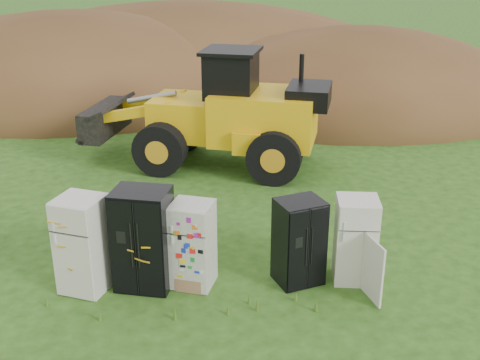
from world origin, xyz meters
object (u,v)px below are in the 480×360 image
object	(u,v)px
fridge_black_side	(143,239)
fridge_open_door	(355,240)
fridge_sticker	(193,244)
fridge_black_right	(299,242)
wheel_loader	(203,108)
fridge_leftmost	(83,244)

from	to	relation	value
fridge_black_side	fridge_open_door	xyz separation A→B (m)	(3.87, -0.02, -0.13)
fridge_sticker	fridge_open_door	distance (m)	2.98
fridge_black_right	fridge_open_door	bearing A→B (deg)	-19.69
fridge_sticker	fridge_black_right	distance (m)	1.94
fridge_sticker	fridge_black_right	size ratio (longest dim) A/B	1.00
fridge_open_door	wheel_loader	world-z (taller)	wheel_loader
fridge_black_side	fridge_leftmost	bearing A→B (deg)	-164.76
fridge_sticker	wheel_loader	bearing A→B (deg)	105.88
fridge_open_door	fridge_leftmost	bearing A→B (deg)	-172.92
fridge_sticker	fridge_open_door	xyz separation A→B (m)	(2.98, -0.02, 0.01)
fridge_black_side	fridge_sticker	world-z (taller)	fridge_black_side
fridge_black_side	wheel_loader	distance (m)	6.57
fridge_black_side	wheel_loader	world-z (taller)	wheel_loader
fridge_open_door	fridge_sticker	bearing A→B (deg)	-173.33
fridge_black_right	wheel_loader	bearing A→B (deg)	85.42
fridge_leftmost	fridge_sticker	xyz separation A→B (m)	(1.95, 0.02, -0.08)
fridge_black_side	fridge_black_right	xyz separation A→B (m)	(2.82, -0.02, -0.13)
fridge_open_door	wheel_loader	xyz separation A→B (m)	(-2.77, 6.47, 0.81)
fridge_black_side	fridge_open_door	distance (m)	3.87
fridge_leftmost	fridge_black_right	size ratio (longest dim) A/B	1.10
fridge_black_right	wheel_loader	size ratio (longest dim) A/B	0.24
fridge_sticker	fridge_open_door	size ratio (longest dim) A/B	0.99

